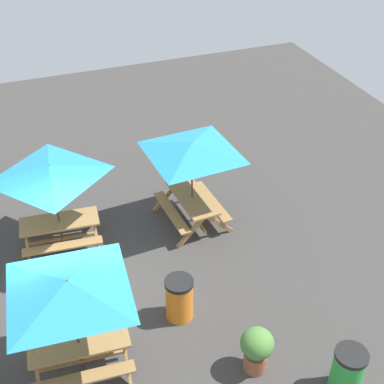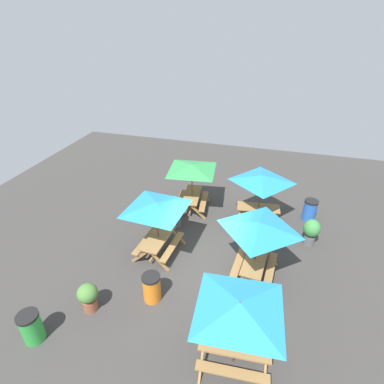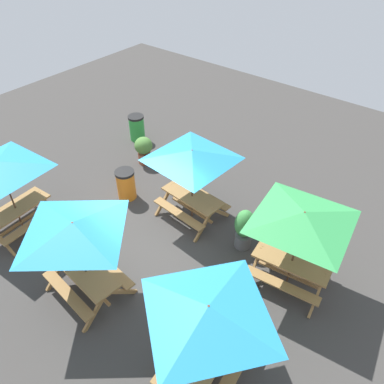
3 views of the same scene
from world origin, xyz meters
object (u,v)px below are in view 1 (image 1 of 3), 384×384
object	(u,v)px
picnic_table_1	(69,294)
picnic_table_4	(51,177)
trash_bin_orange	(179,298)
trash_bin_green	(347,371)
picnic_table_2	(192,154)
potted_plant_2	(257,348)

from	to	relation	value
picnic_table_1	picnic_table_4	bearing A→B (deg)	-89.26
trash_bin_orange	trash_bin_green	distance (m)	3.44
trash_bin_orange	trash_bin_green	xyz separation A→B (m)	(-2.19, 2.65, 0.00)
trash_bin_green	picnic_table_4	bearing A→B (deg)	-54.28
picnic_table_2	trash_bin_orange	xyz separation A→B (m)	(1.33, 2.82, -1.49)
picnic_table_1	trash_bin_green	bearing A→B (deg)	158.80
picnic_table_1	trash_bin_green	world-z (taller)	picnic_table_1
picnic_table_4	potted_plant_2	xyz separation A→B (m)	(-2.77, 4.71, -1.42)
picnic_table_1	potted_plant_2	world-z (taller)	picnic_table_1
picnic_table_1	trash_bin_green	distance (m)	5.01
trash_bin_green	potted_plant_2	bearing A→B (deg)	-36.32
picnic_table_1	picnic_table_2	xyz separation A→B (m)	(-3.45, -3.40, 0.00)
picnic_table_4	trash_bin_orange	distance (m)	3.85
potted_plant_2	picnic_table_4	bearing A→B (deg)	-59.51
picnic_table_4	trash_bin_green	distance (m)	7.14
picnic_table_1	trash_bin_green	xyz separation A→B (m)	(-4.31, 2.07, -1.49)
picnic_table_1	potted_plant_2	size ratio (longest dim) A/B	2.85
picnic_table_1	potted_plant_2	distance (m)	3.51
trash_bin_green	trash_bin_orange	bearing A→B (deg)	-50.44
trash_bin_green	picnic_table_1	bearing A→B (deg)	-25.68
picnic_table_2	picnic_table_4	bearing A→B (deg)	-97.25
picnic_table_1	potted_plant_2	bearing A→B (deg)	164.14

